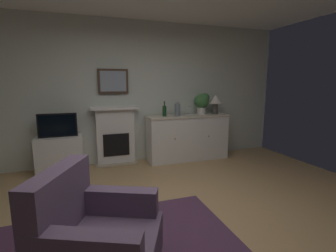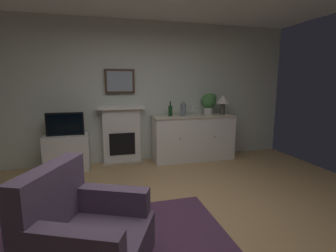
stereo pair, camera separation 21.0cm
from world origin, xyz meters
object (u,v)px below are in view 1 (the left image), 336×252
Objects in this scene: potted_plant_small at (202,102)px; wine_bottle at (164,111)px; fireplace_unit at (116,136)px; tv_cabinet at (60,155)px; framed_picture at (113,81)px; sideboard_cabinet at (187,137)px; tv_set at (58,125)px; vase_decorative at (177,109)px; armchair at (95,239)px; wine_glass_center at (190,109)px; table_lamp at (216,100)px; wine_glass_left at (184,109)px.

wine_bottle is at bearing -177.40° from potted_plant_small.
fireplace_unit is 1.47× the size of tv_cabinet.
framed_picture reaches higher than wine_bottle.
potted_plant_small is (0.33, 0.05, 0.71)m from sideboard_cabinet.
fireplace_unit is 1.77× the size of tv_set.
vase_decorative is (-0.24, -0.05, 0.59)m from sideboard_cabinet.
fireplace_unit is 2.00× the size of framed_picture.
sideboard_cabinet is 2.20× the size of tv_cabinet.
potted_plant_small is 3.66m from armchair.
framed_picture is 1.28× the size of potted_plant_small.
fireplace_unit is 2.56× the size of potted_plant_small.
framed_picture is at bearing 12.01° from tv_cabinet.
armchair is (-0.52, -2.95, -1.18)m from framed_picture.
vase_decorative is (-0.27, -0.01, 0.02)m from wine_glass_center.
wine_bottle is 1.03× the size of vase_decorative.
framed_picture is 1.10m from wine_bottle.
vase_decorative reaches higher than tv_cabinet.
table_lamp is 3.81m from armchair.
vase_decorative is (1.17, -0.27, -0.52)m from framed_picture.
wine_glass_center is at bearing -5.00° from wine_bottle.
sideboard_cabinet is at bearing 0.20° from tv_set.
tv_cabinet is (-2.14, 0.06, -0.72)m from vase_decorative.
tv_cabinet is 0.71× the size of armchair.
vase_decorative is 3.23m from armchair.
wine_glass_center is 0.59× the size of vase_decorative.
wine_bottle is at bearing -13.07° from framed_picture.
wine_glass_left is 0.22× the size of tv_cabinet.
fireplace_unit reaches higher than tv_set.
table_lamp is 0.53× the size of tv_cabinet.
fireplace_unit reaches higher than wine_glass_center.
table_lamp is at bearing 0.16° from tv_set.
tv_set is 0.59× the size of armchair.
wine_glass_center is 2.52m from tv_cabinet.
vase_decorative is at bearing -168.36° from sideboard_cabinet.
wine_bottle is 0.47× the size of tv_set.
vase_decorative reaches higher than sideboard_cabinet.
wine_glass_center is at bearing -8.47° from fireplace_unit.
tv_cabinet is (-2.30, 0.01, -0.71)m from wine_glass_left.
wine_bottle is 0.39× the size of tv_cabinet.
wine_bottle is at bearing -10.38° from fireplace_unit.
wine_glass_center is (1.44, -0.21, 0.47)m from fireplace_unit.
fireplace_unit reaches higher than sideboard_cabinet.
armchair reaches higher than tv_cabinet.
wine_bottle reaches higher than wine_glass_center.
potted_plant_small reaches higher than sideboard_cabinet.
sideboard_cabinet is at bearing -172.25° from potted_plant_small.
framed_picture reaches higher than fireplace_unit.
tv_set reaches higher than tv_cabinet.
sideboard_cabinet is 5.86× the size of vase_decorative.
wine_glass_left is (-0.08, 0.01, 0.57)m from sideboard_cabinet.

